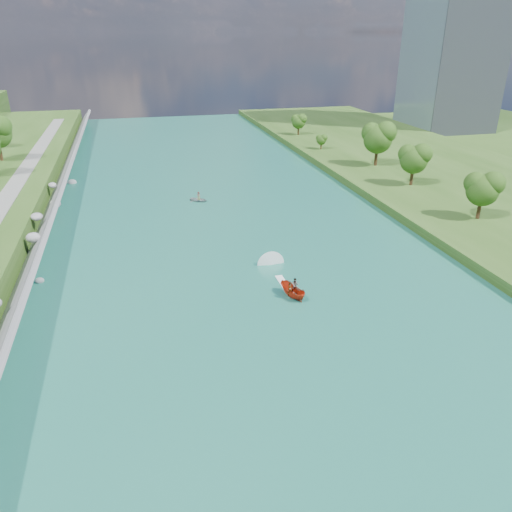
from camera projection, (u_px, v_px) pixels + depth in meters
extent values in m
plane|color=#2D5119|center=(269.00, 314.00, 53.40)|extent=(260.00, 260.00, 0.00)
cube|color=#196054|center=(232.00, 243.00, 71.05)|extent=(55.00, 240.00, 0.10)
cube|color=slate|center=(36.00, 250.00, 64.53)|extent=(3.54, 236.00, 4.05)
ellipsoid|color=gray|center=(40.00, 281.00, 59.86)|extent=(1.08, 0.88, 0.79)
ellipsoid|color=gray|center=(33.00, 238.00, 65.61)|extent=(1.85, 1.54, 1.35)
ellipsoid|color=gray|center=(37.00, 217.00, 72.02)|extent=(1.72, 2.10, 1.04)
ellipsoid|color=gray|center=(55.00, 204.00, 82.78)|extent=(1.78, 1.78, 1.42)
ellipsoid|color=gray|center=(52.00, 185.00, 88.14)|extent=(1.41, 1.72, 0.98)
ellipsoid|color=gray|center=(72.00, 183.00, 99.39)|extent=(1.74, 1.82, 1.38)
cube|color=gray|center=(457.00, 23.00, 143.59)|extent=(22.00, 22.00, 60.00)
ellipsoid|color=#224813|center=(482.00, 191.00, 74.64)|extent=(5.16, 5.16, 8.60)
ellipsoid|color=#224813|center=(414.00, 161.00, 91.32)|extent=(5.43, 5.43, 9.04)
ellipsoid|color=#224813|center=(378.00, 140.00, 104.57)|extent=(6.48, 6.48, 10.80)
ellipsoid|color=#224813|center=(321.00, 140.00, 120.81)|extent=(2.55, 2.55, 4.25)
ellipsoid|color=#224813|center=(299.00, 122.00, 137.41)|extent=(3.99, 3.99, 6.65)
imported|color=#AA260D|center=(292.00, 291.00, 56.37)|extent=(2.73, 4.25, 1.54)
imported|color=#66605B|center=(290.00, 290.00, 55.76)|extent=(0.68, 0.54, 1.64)
imported|color=#66605B|center=(295.00, 285.00, 56.76)|extent=(0.92, 0.78, 1.64)
cube|color=white|center=(284.00, 285.00, 59.33)|extent=(0.90, 5.00, 0.06)
imported|color=gray|center=(199.00, 199.00, 88.55)|extent=(4.04, 3.85, 0.68)
imported|color=#66605B|center=(199.00, 196.00, 88.30)|extent=(0.82, 0.69, 1.43)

